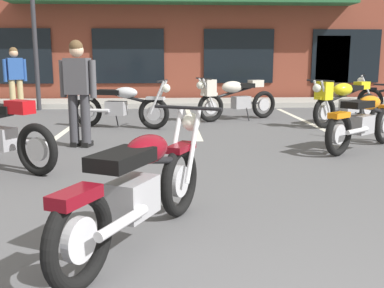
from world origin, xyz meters
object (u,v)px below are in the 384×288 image
at_px(motorcycle_blue_standard, 344,100).
at_px(person_in_black_shirt, 15,75).
at_px(motorcycle_green_cafe_racer, 234,97).
at_px(person_in_shorts_foreground, 78,87).
at_px(motorcycle_silver_naked, 121,105).
at_px(motorcycle_foreground_classic, 140,186).
at_px(motorcycle_red_sportbike, 365,120).

bearing_deg(motorcycle_blue_standard, person_in_black_shirt, 158.81).
relative_size(motorcycle_green_cafe_racer, person_in_shorts_foreground, 1.18).
relative_size(motorcycle_blue_standard, person_in_shorts_foreground, 1.11).
bearing_deg(person_in_shorts_foreground, motorcycle_silver_naked, 76.84).
distance_m(motorcycle_foreground_classic, motorcycle_red_sportbike, 4.75).
relative_size(motorcycle_foreground_classic, person_in_black_shirt, 1.16).
relative_size(person_in_black_shirt, person_in_shorts_foreground, 1.00).
relative_size(motorcycle_silver_naked, person_in_black_shirt, 1.22).
xyz_separation_m(motorcycle_blue_standard, motorcycle_green_cafe_racer, (-2.17, 0.93, 0.00)).
relative_size(motorcycle_foreground_classic, motorcycle_silver_naked, 0.95).
height_order(motorcycle_foreground_classic, motorcycle_green_cafe_racer, same).
relative_size(motorcycle_red_sportbike, person_in_black_shirt, 1.05).
height_order(motorcycle_silver_naked, person_in_black_shirt, person_in_black_shirt).
bearing_deg(motorcycle_blue_standard, motorcycle_foreground_classic, -123.27).
xyz_separation_m(motorcycle_green_cafe_racer, person_in_black_shirt, (-5.48, 2.03, 0.42)).
bearing_deg(motorcycle_silver_naked, person_in_shorts_foreground, -103.16).
distance_m(motorcycle_blue_standard, motorcycle_green_cafe_racer, 2.36).
bearing_deg(motorcycle_foreground_classic, motorcycle_silver_naked, 97.06).
xyz_separation_m(motorcycle_foreground_classic, motorcycle_green_cafe_racer, (1.72, 6.85, 0.07)).
xyz_separation_m(motorcycle_blue_standard, person_in_black_shirt, (-7.64, 2.96, 0.42)).
height_order(motorcycle_blue_standard, motorcycle_green_cafe_racer, same).
bearing_deg(person_in_black_shirt, motorcycle_silver_naked, -45.04).
xyz_separation_m(motorcycle_red_sportbike, person_in_shorts_foreground, (-4.43, 0.44, 0.49)).
distance_m(motorcycle_foreground_classic, person_in_black_shirt, 9.66).
bearing_deg(person_in_shorts_foreground, person_in_black_shirt, 117.35).
height_order(motorcycle_foreground_classic, motorcycle_silver_naked, same).
height_order(motorcycle_red_sportbike, motorcycle_blue_standard, same).
bearing_deg(person_in_black_shirt, motorcycle_green_cafe_racer, -20.35).
relative_size(motorcycle_foreground_classic, motorcycle_blue_standard, 1.04).
xyz_separation_m(motorcycle_red_sportbike, motorcycle_blue_standard, (0.63, 2.46, 0.07)).
xyz_separation_m(motorcycle_silver_naked, person_in_black_shirt, (-3.03, 3.04, 0.49)).
height_order(motorcycle_silver_naked, motorcycle_blue_standard, same).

